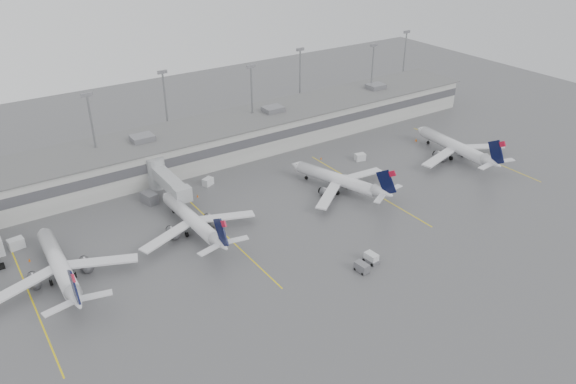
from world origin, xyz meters
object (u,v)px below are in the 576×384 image
jet_far_left (60,266)px  jet_mid_right (341,180)px  jet_far_right (457,147)px  baggage_tug (371,259)px  jet_mid_left (194,220)px

jet_far_left → jet_mid_right: jet_far_left is taller
jet_far_right → baggage_tug: bearing=-150.1°
jet_mid_right → baggage_tug: bearing=-135.0°
jet_far_left → jet_mid_left: jet_far_left is taller
jet_mid_right → jet_far_right: (34.65, -1.93, 0.19)m
jet_mid_left → jet_mid_right: (33.97, -2.11, 0.01)m
jet_far_right → jet_mid_left: bearing=-178.8°
jet_mid_right → jet_far_right: 34.71m
jet_mid_left → baggage_tug: jet_mid_left is taller
jet_far_left → baggage_tug: jet_far_left is taller
jet_mid_right → jet_far_right: size_ratio=0.90×
jet_mid_left → jet_far_right: size_ratio=0.93×
jet_mid_left → jet_far_right: (68.63, -4.05, 0.21)m
jet_far_left → jet_mid_left: size_ratio=1.05×
jet_mid_left → jet_far_right: bearing=-5.3°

